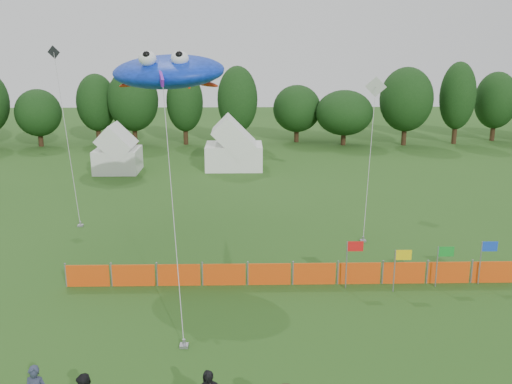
{
  "coord_description": "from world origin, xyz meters",
  "views": [
    {
      "loc": [
        -0.46,
        -13.93,
        10.49
      ],
      "look_at": [
        0.0,
        6.0,
        5.2
      ],
      "focal_mm": 40.0,
      "sensor_mm": 36.0,
      "label": 1
    }
  ],
  "objects_px": {
    "barrier_fence": "(292,274)",
    "tent_right": "(234,148)",
    "stingray_kite": "(170,72)",
    "tent_left": "(117,153)"
  },
  "relations": [
    {
      "from": "barrier_fence",
      "to": "tent_right",
      "type": "bearing_deg",
      "value": 96.87
    },
    {
      "from": "tent_right",
      "to": "barrier_fence",
      "type": "relative_size",
      "value": 0.24
    },
    {
      "from": "stingray_kite",
      "to": "tent_right",
      "type": "bearing_deg",
      "value": 81.66
    },
    {
      "from": "tent_left",
      "to": "stingray_kite",
      "type": "relative_size",
      "value": 0.2
    },
    {
      "from": "tent_left",
      "to": "tent_right",
      "type": "bearing_deg",
      "value": 6.29
    },
    {
      "from": "stingray_kite",
      "to": "barrier_fence",
      "type": "bearing_deg",
      "value": -41.15
    },
    {
      "from": "barrier_fence",
      "to": "stingray_kite",
      "type": "bearing_deg",
      "value": 138.85
    },
    {
      "from": "tent_right",
      "to": "stingray_kite",
      "type": "distance_m",
      "value": 20.6
    },
    {
      "from": "barrier_fence",
      "to": "stingray_kite",
      "type": "height_order",
      "value": "stingray_kite"
    },
    {
      "from": "tent_left",
      "to": "stingray_kite",
      "type": "distance_m",
      "value": 20.62
    }
  ]
}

